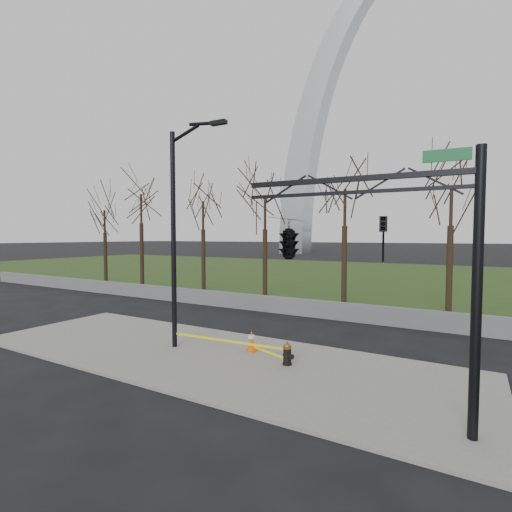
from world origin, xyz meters
The scene contains 11 objects.
ground centered at (0.00, 0.00, 0.00)m, with size 500.00×500.00×0.00m, color black.
sidewalk centered at (0.00, 0.00, 0.05)m, with size 18.00×6.00×0.10m, color slate.
grass_strip centered at (0.00, 30.00, 0.03)m, with size 120.00×40.00×0.06m, color #293F17.
guardrail centered at (0.00, 8.00, 0.45)m, with size 60.00×0.30×0.90m, color #59595B.
gateway_arch centered at (0.00, 75.00, 32.50)m, with size 66.00×6.00×65.00m, color #B1B3B8, non-canonical shape.
tree_row centered at (-7.01, 12.00, 4.09)m, with size 31.99×4.00×8.18m.
fire_hydrant centered at (2.98, 0.45, 0.45)m, with size 0.47×0.33×0.75m.
traffic_cone centered at (1.25, 1.11, 0.47)m, with size 0.38×0.38×0.74m.
street_light centered at (-1.29, 0.16, 4.69)m, with size 2.39×0.30×8.21m.
traffic_signal_mast centered at (4.89, -1.88, 4.15)m, with size 5.09×2.51×6.00m.
caution_tape centered at (1.13, 0.44, 0.50)m, with size 4.50×0.96×0.39m.
Camera 1 is at (8.01, -10.26, 4.21)m, focal length 26.28 mm.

